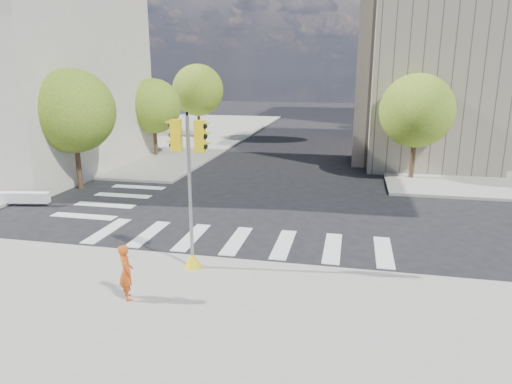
% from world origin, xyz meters
% --- Properties ---
extents(ground, '(160.00, 160.00, 0.00)m').
position_xyz_m(ground, '(0.00, 0.00, 0.00)').
color(ground, black).
rests_on(ground, ground).
extents(sidewalk_far_left, '(28.00, 40.00, 0.15)m').
position_xyz_m(sidewalk_far_left, '(-20.00, 26.00, 0.07)').
color(sidewalk_far_left, gray).
rests_on(sidewalk_far_left, ground).
extents(tree_lw_near, '(4.40, 4.40, 6.41)m').
position_xyz_m(tree_lw_near, '(-10.50, 4.00, 4.20)').
color(tree_lw_near, '#382616').
rests_on(tree_lw_near, ground).
extents(tree_lw_mid, '(4.00, 4.00, 5.77)m').
position_xyz_m(tree_lw_mid, '(-10.50, 14.00, 3.76)').
color(tree_lw_mid, '#382616').
rests_on(tree_lw_mid, ground).
extents(tree_lw_far, '(4.80, 4.80, 6.95)m').
position_xyz_m(tree_lw_far, '(-10.50, 24.00, 4.54)').
color(tree_lw_far, '#382616').
rests_on(tree_lw_far, ground).
extents(tree_re_near, '(4.20, 4.20, 6.16)m').
position_xyz_m(tree_re_near, '(7.50, 10.00, 4.05)').
color(tree_re_near, '#382616').
rests_on(tree_re_near, ground).
extents(tree_re_mid, '(4.60, 4.60, 6.66)m').
position_xyz_m(tree_re_mid, '(7.50, 22.00, 4.35)').
color(tree_re_mid, '#382616').
rests_on(tree_re_mid, ground).
extents(tree_re_far, '(4.00, 4.00, 5.88)m').
position_xyz_m(tree_re_far, '(7.50, 34.00, 3.87)').
color(tree_re_far, '#382616').
rests_on(tree_re_far, ground).
extents(lamp_near, '(0.35, 0.18, 8.11)m').
position_xyz_m(lamp_near, '(8.00, 14.00, 4.58)').
color(lamp_near, black).
rests_on(lamp_near, sidewalk_far_right).
extents(lamp_far, '(0.35, 0.18, 8.11)m').
position_xyz_m(lamp_far, '(8.00, 28.00, 4.58)').
color(lamp_far, black).
rests_on(lamp_far, sidewalk_far_right).
extents(traffic_signal, '(1.07, 0.56, 4.93)m').
position_xyz_m(traffic_signal, '(-0.81, -4.92, 2.26)').
color(traffic_signal, yellow).
rests_on(traffic_signal, sidewalk_near).
extents(photographer, '(0.65, 0.68, 1.57)m').
position_xyz_m(photographer, '(-1.84, -7.30, 0.94)').
color(photographer, '#C14B12').
rests_on(photographer, sidewalk_near).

